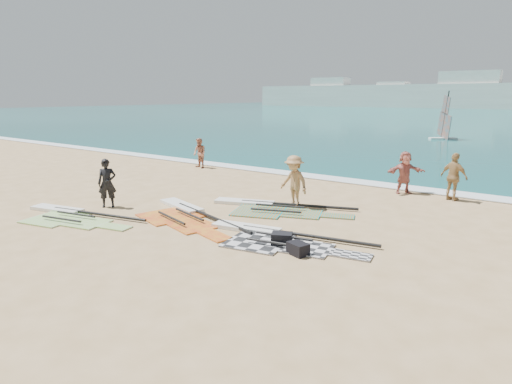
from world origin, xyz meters
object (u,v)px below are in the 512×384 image
Objects in this scene: rig_orange at (269,207)px; beachgoer_right at (405,172)px; beachgoer_mid at (294,182)px; gear_bag_far at (298,249)px; gear_bag_near at (282,239)px; rig_grey at (271,237)px; rig_red at (185,214)px; beachgoer_back at (454,177)px; person_wetsuit at (107,183)px; beachgoer_left at (200,153)px; rig_green at (68,215)px.

rig_orange is 6.65m from beachgoer_right.
beachgoer_right is at bearing 74.98° from beachgoer_mid.
gear_bag_near is at bearing 154.26° from gear_bag_far.
beachgoer_mid is (-1.38, 3.58, 0.96)m from rig_grey.
rig_orange is at bearing 129.67° from gear_bag_near.
gear_bag_near is 8.92m from beachgoer_right.
rig_red is 10.92m from beachgoer_back.
beachgoer_back is at bearing -7.82° from person_wetsuit.
beachgoer_mid is (0.65, 0.74, 0.96)m from rig_orange.
beachgoer_left is at bearing 142.87° from gear_bag_near.
rig_red is at bearing 69.11° from beachgoer_back.
beachgoer_right is (-2.04, 0.16, -0.05)m from beachgoer_back.
person_wetsuit is 0.93× the size of beachgoer_mid.
person_wetsuit is 13.82m from beachgoer_back.
beachgoer_mid is at bearing 100.49° from rig_grey.
beachgoer_mid is (5.79, 5.87, 0.96)m from rig_green.
rig_grey is 7.27m from person_wetsuit.
beachgoer_right is (2.66, 4.96, -0.08)m from beachgoer_mid.
person_wetsuit reaches higher than rig_red.
gear_bag_far is 5.12m from beachgoer_mid.
person_wetsuit is (-3.26, -0.86, 0.89)m from rig_red.
beachgoer_left is 0.90× the size of beachgoer_back.
beachgoer_back reaches higher than rig_red.
rig_red is 2.75× the size of beachgoer_mid.
person_wetsuit is at bearing -176.40° from beachgoer_right.
rig_orange is at bearing -163.75° from beachgoer_right.
beachgoer_back is at bearing 72.59° from gear_bag_near.
gear_bag_far is at bearing 98.58° from beachgoer_back.
beachgoer_mid reaches higher than beachgoer_right.
rig_orange is 1.37m from beachgoer_mid.
rig_grey is 7.52m from rig_green.
beachgoer_left is (-10.69, 8.22, 0.83)m from rig_grey.
rig_red is (3.24, 2.55, 0.00)m from rig_green.
beachgoer_mid is (9.31, -4.64, 0.12)m from beachgoer_left.
person_wetsuit reaches higher than gear_bag_far.
beachgoer_left is 10.40m from beachgoer_mid.
gear_bag_far is at bearing -26.07° from beachgoer_left.
beachgoer_back reaches higher than beachgoer_left.
rig_grey is 3.95m from beachgoer_mid.
gear_bag_near reaches higher than rig_orange.
beachgoer_left reaches higher than gear_bag_near.
beachgoer_left is at bearing 166.69° from beachgoer_mid.
gear_bag_near is (2.62, -3.16, 0.14)m from rig_orange.
beachgoer_left is (-12.03, 8.90, 0.72)m from gear_bag_far.
gear_bag_far is at bearing -133.18° from beachgoer_right.
person_wetsuit is at bearing 61.39° from beachgoer_back.
rig_red is (-3.93, 0.27, 0.00)m from rig_grey.
rig_grey is at bearing 4.82° from rig_green.
beachgoer_right is (8.47, 9.14, -0.01)m from person_wetsuit.
rig_red is at bearing 165.55° from rig_grey.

